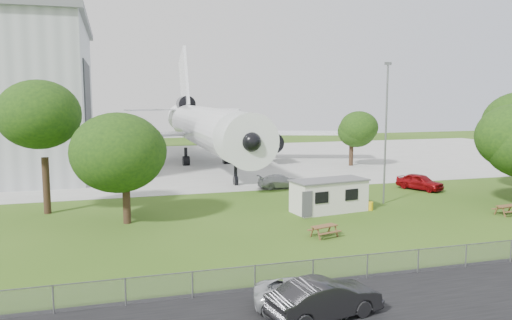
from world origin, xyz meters
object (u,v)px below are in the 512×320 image
object	(u,v)px
picnic_east	(507,215)
car_centre_sedan	(325,299)
airliner	(205,125)
picnic_west	(324,237)
site_cabin	(329,195)

from	to	relation	value
picnic_east	car_centre_sedan	xyz separation A→B (m)	(-21.31, -12.85, 0.82)
airliner	car_centre_sedan	bearing A→B (deg)	-94.64
airliner	picnic_west	xyz separation A→B (m)	(1.03, -37.68, -5.27)
picnic_west	car_centre_sedan	size ratio (longest dim) A/B	0.36
picnic_east	car_centre_sedan	size ratio (longest dim) A/B	0.36
picnic_west	picnic_east	world-z (taller)	same
airliner	picnic_west	size ratio (longest dim) A/B	26.52
airliner	site_cabin	bearing A→B (deg)	-81.90
car_centre_sedan	site_cabin	bearing A→B (deg)	-35.78
airliner	picnic_east	bearing A→B (deg)	-64.34
picnic_west	car_centre_sedan	world-z (taller)	car_centre_sedan
site_cabin	car_centre_sedan	xyz separation A→B (m)	(-8.38, -17.93, -0.49)
picnic_west	car_centre_sedan	bearing A→B (deg)	-129.94
airliner	site_cabin	size ratio (longest dim) A/B	6.90
site_cabin	picnic_west	distance (m)	7.60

